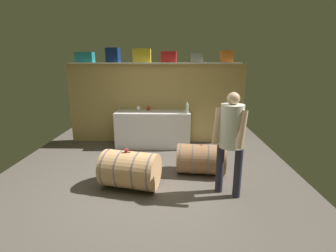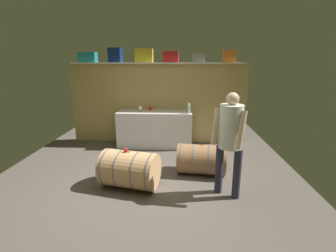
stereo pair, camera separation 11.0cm
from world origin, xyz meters
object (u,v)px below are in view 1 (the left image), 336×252
at_px(toolcase_grey, 197,58).
at_px(winemaker_pouring, 231,134).
at_px(red_funnel, 148,107).
at_px(wine_glass, 139,108).
at_px(wine_barrel_near, 130,170).
at_px(toolcase_navy, 113,55).
at_px(toolcase_yellow, 142,56).
at_px(toolcase_orange, 227,56).
at_px(wine_bottle_clear, 187,108).
at_px(work_cabinet, 153,129).
at_px(toolcase_teal, 85,57).
at_px(wine_barrel_far, 201,159).
at_px(toolcase_red, 169,57).
at_px(tasting_cup, 126,151).

bearing_deg(toolcase_grey, winemaker_pouring, -79.21).
bearing_deg(red_funnel, winemaker_pouring, -59.06).
xyz_separation_m(wine_glass, wine_barrel_near, (0.14, -2.08, -0.67)).
xyz_separation_m(toolcase_navy, wine_glass, (0.62, -0.27, -1.24)).
xyz_separation_m(toolcase_yellow, red_funnel, (0.13, -0.00, -1.27)).
height_order(red_funnel, winemaker_pouring, winemaker_pouring).
bearing_deg(toolcase_orange, wine_bottle_clear, -153.84).
xyz_separation_m(red_funnel, winemaker_pouring, (1.52, -2.54, 0.07)).
height_order(work_cabinet, red_funnel, red_funnel).
height_order(toolcase_teal, toolcase_grey, toolcase_teal).
distance_m(toolcase_grey, toolcase_orange, 0.72).
xyz_separation_m(wine_bottle_clear, red_funnel, (-0.96, 0.44, -0.07)).
relative_size(red_funnel, wine_barrel_far, 0.13).
relative_size(red_funnel, winemaker_pouring, 0.07).
bearing_deg(red_funnel, toolcase_teal, 179.93).
xyz_separation_m(toolcase_red, wine_barrel_near, (-0.59, -2.35, -1.87)).
distance_m(toolcase_yellow, work_cabinet, 1.80).
bearing_deg(toolcase_orange, wine_barrel_far, -111.17).
relative_size(toolcase_yellow, work_cabinet, 0.23).
distance_m(tasting_cup, winemaker_pouring, 1.69).
height_order(toolcase_red, tasting_cup, toolcase_red).
distance_m(toolcase_teal, tasting_cup, 3.13).
relative_size(toolcase_orange, wine_barrel_far, 0.30).
relative_size(wine_barrel_near, tasting_cup, 17.49).
relative_size(toolcase_navy, toolcase_red, 0.94).
height_order(wine_glass, wine_barrel_near, wine_glass).
xyz_separation_m(wine_bottle_clear, tasting_cup, (-1.08, -1.91, -0.36)).
relative_size(toolcase_red, wine_glass, 2.45).
relative_size(toolcase_teal, toolcase_yellow, 1.01).
height_order(toolcase_grey, wine_barrel_near, toolcase_grey).
bearing_deg(toolcase_navy, work_cabinet, -8.55).
distance_m(toolcase_yellow, wine_glass, 1.26).
height_order(toolcase_navy, toolcase_orange, toolcase_navy).
bearing_deg(toolcase_grey, toolcase_red, -176.64).
bearing_deg(toolcase_yellow, wine_barrel_far, -54.53).
height_order(wine_bottle_clear, wine_barrel_near, wine_bottle_clear).
height_order(work_cabinet, wine_barrel_far, work_cabinet).
bearing_deg(toolcase_red, winemaker_pouring, -64.31).
xyz_separation_m(toolcase_yellow, winemaker_pouring, (1.65, -2.54, -1.20)).
height_order(toolcase_red, wine_bottle_clear, toolcase_red).
height_order(toolcase_yellow, toolcase_red, toolcase_yellow).
xyz_separation_m(toolcase_grey, red_funnel, (-1.19, -0.00, -1.21)).
relative_size(toolcase_navy, tasting_cup, 5.73).
bearing_deg(toolcase_grey, toolcase_teal, -176.64).
distance_m(toolcase_navy, wine_barrel_far, 3.31).
relative_size(toolcase_red, winemaker_pouring, 0.22).
bearing_deg(wine_barrel_near, wine_bottle_clear, 74.69).
xyz_separation_m(toolcase_orange, wine_bottle_clear, (-0.95, -0.44, -1.18)).
xyz_separation_m(toolcase_navy, red_funnel, (0.83, -0.00, -1.28)).
xyz_separation_m(toolcase_teal, toolcase_yellow, (1.39, 0.00, 0.04)).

